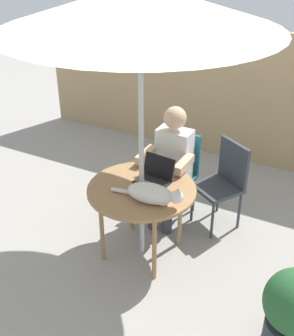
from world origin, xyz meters
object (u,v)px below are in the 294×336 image
object	(u,v)px
patio_table	(142,194)
chair_occupied	(177,168)
patio_umbrella	(140,6)
cat	(153,194)
laptop	(156,174)
person_seated	(171,160)
chair_empty	(225,178)

from	to	relation	value
patio_table	chair_occupied	bearing A→B (deg)	90.00
patio_umbrella	cat	size ratio (longest dim) A/B	3.65
patio_umbrella	laptop	world-z (taller)	patio_umbrella
chair_occupied	person_seated	distance (m)	0.23
patio_table	chair_empty	xyz separation A→B (m)	(0.50, 0.80, -0.12)
patio_table	chair_empty	distance (m)	0.95
chair_occupied	laptop	size ratio (longest dim) A/B	2.78
chair_occupied	patio_umbrella	bearing A→B (deg)	-90.00
chair_occupied	person_seated	world-z (taller)	person_seated
person_seated	cat	size ratio (longest dim) A/B	1.89
person_seated	laptop	xyz separation A→B (m)	(0.05, -0.43, 0.08)
patio_table	patio_umbrella	size ratio (longest dim) A/B	0.40
chair_occupied	chair_empty	world-z (taller)	same
chair_empty	laptop	xyz separation A→B (m)	(-0.45, -0.62, 0.25)
laptop	chair_occupied	bearing A→B (deg)	94.81
chair_empty	laptop	world-z (taller)	laptop
patio_table	laptop	world-z (taller)	laptop
chair_occupied	person_seated	size ratio (longest dim) A/B	0.73
patio_table	patio_umbrella	bearing A→B (deg)	0.00
laptop	person_seated	bearing A→B (deg)	96.58
patio_umbrella	laptop	distance (m)	1.46
chair_empty	person_seated	bearing A→B (deg)	-158.43
person_seated	cat	xyz separation A→B (m)	(0.19, -0.76, 0.10)
chair_occupied	chair_empty	bearing A→B (deg)	4.61
person_seated	chair_occupied	bearing A→B (deg)	90.00
cat	laptop	bearing A→B (deg)	113.27
person_seated	laptop	distance (m)	0.44
patio_umbrella	chair_occupied	bearing A→B (deg)	90.00
patio_table	chair_occupied	world-z (taller)	chair_occupied
patio_table	laptop	bearing A→B (deg)	74.70
cat	patio_umbrella	bearing A→B (deg)	141.20
laptop	cat	distance (m)	0.36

